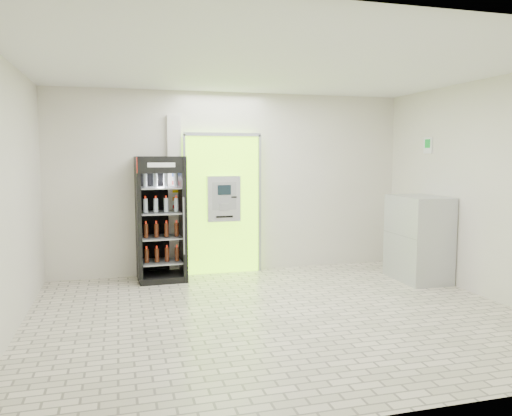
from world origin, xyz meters
name	(u,v)px	position (x,y,z in m)	size (l,w,h in m)	color
ground	(278,315)	(0.00, 0.00, 0.00)	(6.00, 6.00, 0.00)	beige
room_shell	(279,165)	(0.00, 0.00, 1.84)	(6.00, 6.00, 6.00)	silver
atm_assembly	(222,203)	(-0.20, 2.41, 1.17)	(1.30, 0.24, 2.33)	#90EF17
pillar	(175,196)	(-0.98, 2.45, 1.30)	(0.22, 0.11, 2.60)	silver
beverage_cooler	(161,221)	(-1.24, 2.17, 0.93)	(0.76, 0.71, 1.95)	black
steel_cabinet	(418,238)	(2.66, 1.09, 0.66)	(0.69, 1.01, 1.33)	#B0B2B8
exit_sign	(428,145)	(2.99, 1.40, 2.12)	(0.02, 0.22, 0.26)	white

